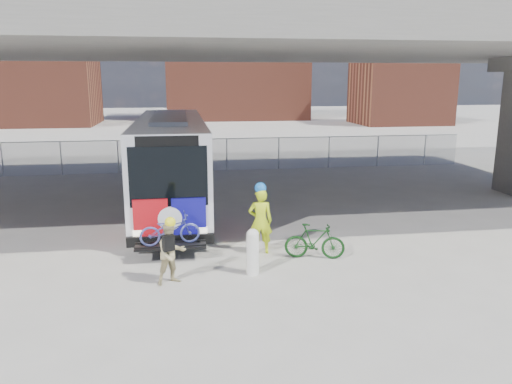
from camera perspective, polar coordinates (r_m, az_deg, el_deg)
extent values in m
plane|color=#9E9991|center=(16.84, -2.74, -4.76)|extent=(160.00, 160.00, 0.00)
cube|color=silver|center=(20.49, -9.67, 3.82)|extent=(2.55, 12.00, 3.20)
cube|color=black|center=(20.90, -9.72, 5.76)|extent=(2.61, 11.00, 1.28)
cube|color=black|center=(14.56, -9.98, 1.76)|extent=(2.24, 0.12, 1.76)
cube|color=black|center=(14.40, -10.14, 5.77)|extent=(1.78, 0.12, 0.30)
cube|color=black|center=(14.93, -9.71, -5.42)|extent=(2.55, 0.20, 0.30)
cube|color=#B10D14|center=(14.79, -11.93, -3.06)|extent=(1.00, 0.08, 1.20)
cube|color=navy|center=(14.77, -7.67, -2.92)|extent=(1.00, 0.08, 1.20)
cylinder|color=silver|center=(14.75, -9.80, -3.01)|extent=(0.70, 0.06, 0.70)
cube|color=gray|center=(20.30, -9.84, 8.48)|extent=(1.28, 7.20, 0.14)
cube|color=black|center=(14.45, -9.73, -6.04)|extent=(2.00, 0.70, 0.06)
cylinder|color=black|center=(16.56, -13.66, -3.61)|extent=(0.30, 1.00, 1.00)
cylinder|color=black|center=(16.51, -5.63, -3.35)|extent=(0.30, 1.00, 1.00)
cylinder|color=black|center=(24.91, -12.10, 1.89)|extent=(0.30, 1.00, 1.00)
cylinder|color=black|center=(24.88, -6.78, 2.07)|extent=(0.30, 1.00, 1.00)
cube|color=#B10D14|center=(16.95, -14.14, -0.47)|extent=(0.06, 2.60, 1.70)
cube|color=navy|center=(18.51, -13.71, 0.65)|extent=(0.06, 1.40, 1.70)
cube|color=#B10D14|center=(16.90, -5.30, -0.17)|extent=(0.06, 2.60, 1.70)
cube|color=navy|center=(18.46, -5.62, 0.92)|extent=(0.06, 1.40, 1.70)
imported|color=#424B91|center=(14.31, -9.81, -4.22)|extent=(1.78, 0.87, 0.90)
cube|color=#605E59|center=(20.13, -4.23, 17.51)|extent=(40.00, 16.00, 1.50)
cube|color=#605E59|center=(20.21, -4.27, 19.77)|extent=(40.00, 0.60, 0.80)
cylinder|color=gray|center=(28.99, -21.38, 3.59)|extent=(0.06, 0.06, 1.80)
cylinder|color=gray|center=(28.39, -13.47, 3.94)|extent=(0.06, 0.06, 1.80)
cylinder|color=gray|center=(28.34, -5.36, 4.22)|extent=(0.06, 0.06, 1.80)
cylinder|color=gray|center=(28.85, 2.61, 4.41)|extent=(0.06, 0.06, 1.80)
cylinder|color=gray|center=(29.89, 10.17, 4.51)|extent=(0.06, 0.06, 1.80)
cylinder|color=gray|center=(31.42, 17.12, 4.54)|extent=(0.06, 0.06, 1.80)
plane|color=gray|center=(28.34, -5.36, 4.22)|extent=(30.00, 0.00, 30.00)
cube|color=gray|center=(28.22, -5.40, 6.06)|extent=(30.00, 0.05, 0.04)
cube|color=brown|center=(63.13, -24.33, 11.54)|extent=(14.00, 10.00, 10.00)
cube|color=brown|center=(68.42, -2.44, 13.47)|extent=(18.00, 12.00, 12.00)
cube|color=brown|center=(61.59, 16.13, 11.22)|extent=(10.00, 8.00, 8.00)
cylinder|color=brown|center=(73.07, 3.81, 18.51)|extent=(2.20, 2.20, 25.00)
cylinder|color=silver|center=(13.24, -0.38, -7.17)|extent=(0.33, 0.33, 1.09)
sphere|color=silver|center=(13.06, -0.38, -4.92)|extent=(0.33, 0.33, 0.33)
imported|color=#BCD816|center=(14.71, 0.50, -3.35)|extent=(0.74, 0.50, 1.96)
sphere|color=blue|center=(14.47, 0.51, 0.45)|extent=(0.34, 0.34, 0.34)
imported|color=tan|center=(12.76, -9.65, -6.95)|extent=(0.95, 0.86, 1.59)
sphere|color=#FFF41A|center=(12.52, -9.78, -3.43)|extent=(0.28, 0.28, 0.28)
cube|color=black|center=(12.48, -9.99, -5.75)|extent=(0.32, 0.26, 0.40)
imported|color=#123A14|center=(14.49, 6.72, -5.61)|extent=(1.79, 0.92, 1.04)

